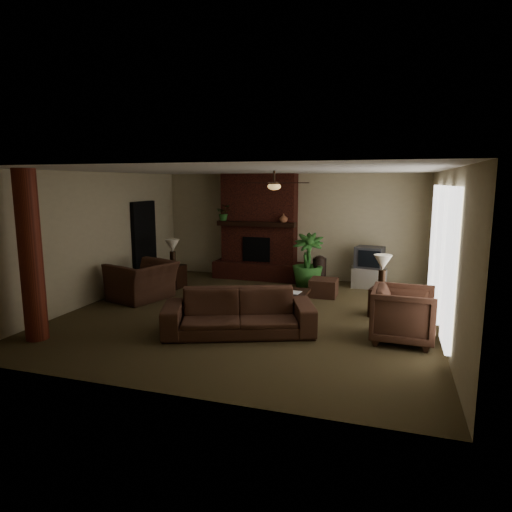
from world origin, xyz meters
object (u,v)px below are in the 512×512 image
(floor_vase, at_px, (319,269))
(lamp_right, at_px, (383,265))
(floor_plant, at_px, (307,273))
(armchair_right, at_px, (404,312))
(ottoman, at_px, (324,288))
(armchair_left, at_px, (142,275))
(sofa, at_px, (239,305))
(coffee_table, at_px, (278,293))
(lamp_left, at_px, (172,247))
(log_column, at_px, (31,256))
(tv_stand, at_px, (368,277))
(side_table_right, at_px, (384,302))
(side_table_left, at_px, (173,276))

(floor_vase, distance_m, lamp_right, 2.70)
(floor_plant, bearing_deg, armchair_right, -55.65)
(armchair_right, height_order, ottoman, armchair_right)
(armchair_right, distance_m, ottoman, 3.03)
(armchair_left, distance_m, lamp_right, 5.13)
(sofa, height_order, ottoman, sofa)
(coffee_table, relative_size, lamp_left, 1.85)
(armchair_right, bearing_deg, floor_plant, 36.61)
(log_column, bearing_deg, lamp_right, 29.73)
(armchair_left, bearing_deg, floor_vase, 142.06)
(lamp_left, bearing_deg, log_column, -96.45)
(tv_stand, distance_m, lamp_left, 4.90)
(lamp_right, bearing_deg, lamp_left, 170.33)
(coffee_table, height_order, floor_plant, floor_plant)
(floor_plant, relative_size, lamp_left, 2.07)
(coffee_table, bearing_deg, tv_stand, 58.24)
(tv_stand, bearing_deg, side_table_right, -84.56)
(sofa, distance_m, side_table_right, 2.98)
(coffee_table, distance_m, lamp_left, 3.27)
(sofa, bearing_deg, ottoman, 50.22)
(log_column, height_order, side_table_right, log_column)
(ottoman, xyz_separation_m, floor_vase, (-0.27, 1.03, 0.23))
(armchair_left, height_order, coffee_table, armchair_left)
(tv_stand, bearing_deg, armchair_left, -155.22)
(sofa, bearing_deg, armchair_left, 131.70)
(coffee_table, bearing_deg, lamp_right, 9.50)
(side_table_right, bearing_deg, floor_plant, 135.30)
(armchair_right, bearing_deg, side_table_right, 15.74)
(sofa, relative_size, coffee_table, 2.13)
(armchair_left, distance_m, ottoman, 4.10)
(floor_vase, relative_size, lamp_left, 1.18)
(armchair_right, xyz_separation_m, lamp_right, (-0.39, 1.41, 0.50))
(tv_stand, bearing_deg, lamp_right, -85.78)
(coffee_table, xyz_separation_m, ottoman, (0.71, 1.44, -0.17))
(sofa, relative_size, floor_vase, 3.32)
(armchair_right, xyz_separation_m, lamp_left, (-5.37, 2.26, 0.50))
(log_column, xyz_separation_m, lamp_left, (0.45, 3.95, -0.40))
(armchair_left, relative_size, side_table_left, 2.33)
(sofa, relative_size, tv_stand, 3.01)
(ottoman, bearing_deg, armchair_left, -158.88)
(tv_stand, height_order, side_table_right, side_table_right)
(side_table_right, bearing_deg, lamp_left, 169.94)
(log_column, height_order, side_table_left, log_column)
(armchair_left, distance_m, tv_stand, 5.45)
(side_table_right, bearing_deg, armchair_right, -76.52)
(log_column, distance_m, lamp_right, 6.26)
(log_column, height_order, ottoman, log_column)
(tv_stand, bearing_deg, log_column, -137.81)
(floor_plant, distance_m, lamp_left, 3.37)
(ottoman, height_order, side_table_left, side_table_left)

